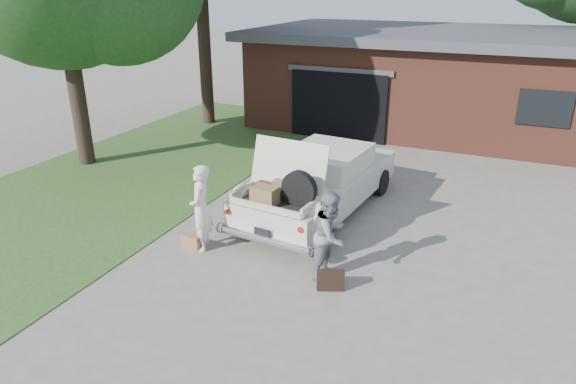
% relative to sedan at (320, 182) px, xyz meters
% --- Properties ---
extents(ground, '(90.00, 90.00, 0.00)m').
position_rel_sedan_xyz_m(ground, '(-0.02, -2.27, -0.73)').
color(ground, gray).
rests_on(ground, ground).
extents(grass_strip, '(6.00, 16.00, 0.02)m').
position_rel_sedan_xyz_m(grass_strip, '(-5.52, 0.73, -0.72)').
color(grass_strip, '#2D4C1E').
rests_on(grass_strip, ground).
extents(house, '(12.80, 7.80, 3.30)m').
position_rel_sedan_xyz_m(house, '(0.96, 9.20, 0.94)').
color(house, brown).
rests_on(house, ground).
extents(sedan, '(2.36, 5.09, 2.01)m').
position_rel_sedan_xyz_m(sedan, '(0.00, 0.00, 0.00)').
color(sedan, beige).
rests_on(sedan, ground).
extents(woman_left, '(0.62, 0.73, 1.71)m').
position_rel_sedan_xyz_m(woman_left, '(-1.45, -2.54, 0.13)').
color(woman_left, white).
rests_on(woman_left, ground).
extents(woman_right, '(0.70, 0.85, 1.60)m').
position_rel_sedan_xyz_m(woman_right, '(1.15, -2.50, 0.07)').
color(woman_right, gray).
rests_on(woman_right, ground).
extents(suitcase_left, '(0.40, 0.14, 0.30)m').
position_rel_sedan_xyz_m(suitcase_left, '(-1.65, -2.69, -0.58)').
color(suitcase_left, '#9E7550').
rests_on(suitcase_left, ground).
extents(suitcase_right, '(0.48, 0.32, 0.36)m').
position_rel_sedan_xyz_m(suitcase_right, '(1.31, -2.91, -0.55)').
color(suitcase_right, black).
rests_on(suitcase_right, ground).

